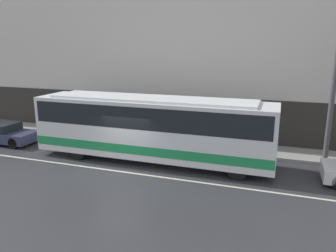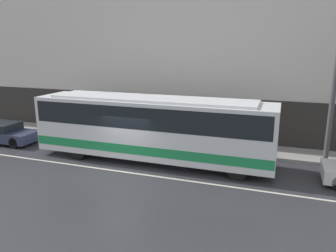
% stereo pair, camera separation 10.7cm
% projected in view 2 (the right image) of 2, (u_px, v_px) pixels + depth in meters
% --- Properties ---
extents(ground_plane, '(60.00, 60.00, 0.00)m').
position_uv_depth(ground_plane, '(120.00, 171.00, 15.62)').
color(ground_plane, '#333338').
extents(sidewalk, '(60.00, 2.30, 0.17)m').
position_uv_depth(sidewalk, '(159.00, 141.00, 20.31)').
color(sidewalk, gray).
rests_on(sidewalk, ground_plane).
extents(building_facade, '(60.00, 0.35, 13.47)m').
position_uv_depth(building_facade, '(166.00, 34.00, 19.95)').
color(building_facade, silver).
rests_on(building_facade, ground_plane).
extents(lane_stripe, '(54.00, 0.14, 0.01)m').
position_uv_depth(lane_stripe, '(120.00, 171.00, 15.62)').
color(lane_stripe, beige).
rests_on(lane_stripe, ground_plane).
extents(transit_bus, '(12.33, 2.56, 3.32)m').
position_uv_depth(transit_bus, '(152.00, 125.00, 16.71)').
color(transit_bus, white).
rests_on(transit_bus, ground_plane).
extents(sedan_dark_behind, '(4.68, 1.78, 1.23)m').
position_uv_depth(sedan_dark_behind, '(2.00, 133.00, 20.29)').
color(sedan_dark_behind, '#2D334C').
rests_on(sedan_dark_behind, ground_plane).
extents(utility_pole_near, '(0.25, 0.25, 6.92)m').
position_uv_depth(utility_pole_near, '(333.00, 93.00, 15.84)').
color(utility_pole_near, '#4C4C4F').
rests_on(utility_pole_near, sidewalk).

